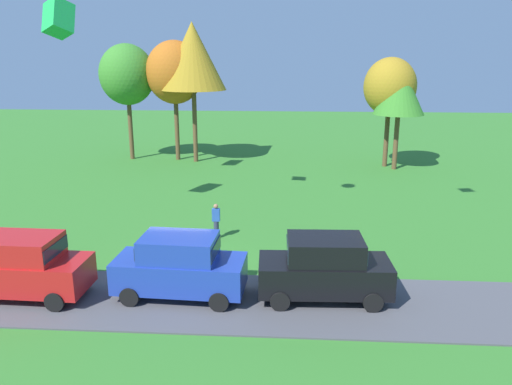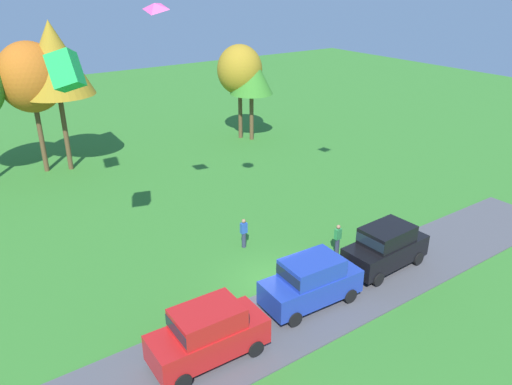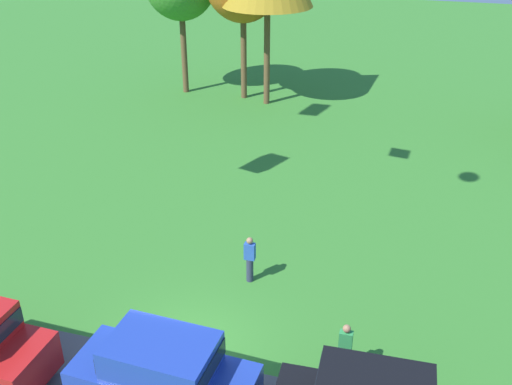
{
  "view_description": "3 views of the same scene",
  "coord_description": "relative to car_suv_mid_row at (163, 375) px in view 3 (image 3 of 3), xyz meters",
  "views": [
    {
      "loc": [
        4.08,
        -18.38,
        8.43
      ],
      "look_at": [
        2.67,
        3.09,
        2.49
      ],
      "focal_mm": 35.0,
      "sensor_mm": 36.0,
      "label": 1
    },
    {
      "loc": [
        -12.54,
        -16.23,
        13.86
      ],
      "look_at": [
        1.78,
        4.09,
        2.91
      ],
      "focal_mm": 35.0,
      "sensor_mm": 36.0,
      "label": 2
    },
    {
      "loc": [
        5.56,
        -12.18,
        12.17
      ],
      "look_at": [
        0.61,
        4.97,
        2.77
      ],
      "focal_mm": 42.0,
      "sensor_mm": 36.0,
      "label": 3
    }
  ],
  "objects": [
    {
      "name": "person_beside_suv",
      "position": [
        4.14,
        2.6,
        -0.42
      ],
      "size": [
        0.36,
        0.24,
        1.71
      ],
      "color": "#2D334C",
      "rests_on": "ground"
    },
    {
      "name": "ground_plane",
      "position": [
        -0.31,
        2.28,
        -1.3
      ],
      "size": [
        120.0,
        120.0,
        0.0
      ],
      "primitive_type": "plane",
      "color": "#337528"
    },
    {
      "name": "person_on_lawn",
      "position": [
        0.42,
        6.05,
        -0.42
      ],
      "size": [
        0.36,
        0.24,
        1.71
      ],
      "color": "#2D334C",
      "rests_on": "ground"
    },
    {
      "name": "car_suv_mid_row",
      "position": [
        0.0,
        0.0,
        0.0
      ],
      "size": [
        4.69,
        2.23,
        2.28
      ],
      "color": "#1E389E",
      "rests_on": "ground"
    }
  ]
}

